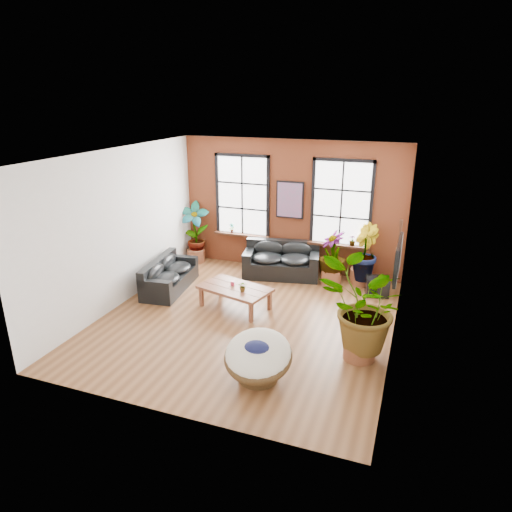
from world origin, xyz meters
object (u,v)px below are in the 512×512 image
Objects in this scene: sofa_back at (282,261)px; papasan_chair at (258,356)px; sofa_left at (168,276)px; coffee_table at (235,290)px.

sofa_back is 1.68× the size of papasan_chair.
sofa_left is 2.02m from coffee_table.
papasan_chair is (3.39, -2.83, 0.10)m from sofa_left.
sofa_left is 4.42m from papasan_chair.
sofa_left is at bearing 135.61° from papasan_chair.
sofa_back is 1.06× the size of sofa_left.
papasan_chair is at bearing -88.87° from sofa_back.
sofa_back is 1.21× the size of coffee_table.
sofa_back reaches higher than coffee_table.
papasan_chair is at bearing -136.89° from sofa_left.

